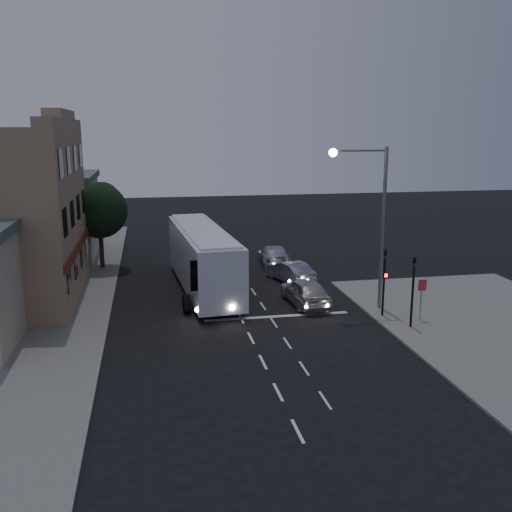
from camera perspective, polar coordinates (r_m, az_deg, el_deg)
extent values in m
plane|color=black|center=(29.19, -0.86, -7.52)|extent=(120.00, 120.00, 0.00)
cube|color=slate|center=(37.36, -23.22, -3.96)|extent=(12.00, 50.00, 0.12)
cube|color=silver|center=(20.29, 4.19, -17.07)|extent=(0.12, 1.60, 0.01)
cube|color=silver|center=(22.87, 2.22, -13.44)|extent=(0.12, 1.60, 0.01)
cube|color=silver|center=(25.53, 0.70, -10.54)|extent=(0.12, 1.60, 0.01)
cube|color=silver|center=(28.27, -0.51, -8.20)|extent=(0.12, 1.60, 0.01)
cube|color=silver|center=(31.05, -1.49, -6.27)|extent=(0.12, 1.60, 0.01)
cube|color=silver|center=(33.87, -2.31, -4.66)|extent=(0.12, 1.60, 0.01)
cube|color=silver|center=(36.72, -3.00, -3.29)|extent=(0.12, 1.60, 0.01)
cube|color=silver|center=(39.59, -3.58, -2.12)|extent=(0.12, 1.60, 0.01)
cube|color=silver|center=(42.48, -4.09, -1.11)|extent=(0.12, 1.60, 0.01)
cube|color=silver|center=(45.39, -4.53, -0.23)|extent=(0.12, 1.60, 0.01)
cube|color=silver|center=(22.39, 6.93, -14.12)|extent=(0.10, 1.50, 0.01)
cube|color=silver|center=(24.99, 4.83, -11.13)|extent=(0.10, 1.50, 0.01)
cube|color=silver|center=(27.67, 3.16, -8.69)|extent=(0.10, 1.50, 0.01)
cube|color=silver|center=(30.41, 1.81, -6.68)|extent=(0.10, 1.50, 0.01)
cube|color=silver|center=(33.19, 0.69, -5.01)|extent=(0.10, 1.50, 0.01)
cube|color=silver|center=(36.01, -0.25, -3.59)|extent=(0.10, 1.50, 0.01)
cube|color=silver|center=(38.86, -1.05, -2.38)|extent=(0.10, 1.50, 0.01)
cube|color=silver|center=(41.73, -1.74, -1.34)|extent=(0.10, 1.50, 0.01)
cube|color=silver|center=(44.61, -2.34, -0.43)|extent=(0.10, 1.50, 0.01)
cube|color=silver|center=(47.51, -2.87, 0.37)|extent=(0.10, 1.50, 0.01)
cube|color=silver|center=(31.41, 2.13, -6.05)|extent=(8.00, 0.35, 0.01)
cube|color=white|center=(36.07, -5.36, -0.16)|extent=(3.67, 13.18, 3.47)
cube|color=white|center=(35.72, -5.41, 2.64)|extent=(3.21, 12.72, 0.20)
cube|color=black|center=(29.70, -4.20, -1.84)|extent=(2.50, 0.32, 1.63)
cube|color=black|center=(36.60, -3.33, 1.19)|extent=(0.85, 10.82, 0.98)
cube|color=black|center=(36.36, -7.60, 1.02)|extent=(0.85, 10.82, 0.98)
cube|color=#840009|center=(37.37, -3.40, -0.45)|extent=(0.48, 5.95, 1.52)
cube|color=#840009|center=(37.14, -7.62, -0.62)|extent=(0.48, 5.95, 1.52)
cylinder|color=black|center=(31.98, -6.95, -4.78)|extent=(0.46, 1.11, 1.08)
cylinder|color=black|center=(32.25, -2.12, -4.55)|extent=(0.46, 1.11, 1.08)
cylinder|color=black|center=(38.98, -7.67, -1.63)|extent=(0.46, 1.11, 1.08)
cylinder|color=black|center=(39.20, -3.71, -1.47)|extent=(0.46, 1.11, 1.08)
cylinder|color=black|center=(40.76, -7.82, -1.01)|extent=(0.46, 1.11, 1.08)
cylinder|color=black|center=(40.98, -4.03, -0.85)|extent=(0.46, 1.11, 1.08)
cylinder|color=#FFF2CC|center=(30.05, -5.88, -5.36)|extent=(0.29, 0.08, 0.28)
cylinder|color=#FFF2CC|center=(30.25, -2.38, -5.18)|extent=(0.29, 0.08, 0.28)
imported|color=#B5B5B5|center=(33.33, 4.94, -3.56)|extent=(2.24, 4.80, 1.59)
imported|color=#A0A1B6|center=(38.29, 3.41, -1.55)|extent=(2.74, 4.53, 1.41)
imported|color=#A6A7BB|center=(43.04, 1.84, 0.09)|extent=(2.53, 5.23, 1.47)
cylinder|color=black|center=(31.51, 12.64, -3.03)|extent=(0.12, 0.12, 3.20)
imported|color=black|center=(31.03, 12.82, 0.62)|extent=(0.15, 0.18, 0.90)
cube|color=black|center=(31.17, 12.83, -1.88)|extent=(0.25, 0.12, 0.30)
cube|color=#FF0C0C|center=(31.11, 12.88, -1.91)|extent=(0.16, 0.02, 0.18)
cylinder|color=black|center=(30.06, 15.36, -3.94)|extent=(0.12, 0.12, 3.20)
imported|color=black|center=(29.55, 15.59, -0.13)|extent=(0.18, 0.15, 0.90)
cylinder|color=slate|center=(31.51, 16.15, -4.36)|extent=(0.06, 0.06, 2.00)
cube|color=red|center=(31.21, 16.31, -2.82)|extent=(0.45, 0.03, 0.60)
cylinder|color=slate|center=(32.30, 12.57, 2.62)|extent=(0.20, 0.20, 9.00)
cylinder|color=slate|center=(31.29, 10.38, 10.34)|extent=(3.00, 0.12, 0.12)
sphere|color=#FFBF59|center=(30.80, 7.72, 10.21)|extent=(0.44, 0.44, 0.44)
cube|color=#97775C|center=(35.36, -19.02, 12.46)|extent=(1.00, 12.00, 0.50)
cube|color=#97775C|center=(35.37, -19.08, 13.26)|extent=(1.00, 6.00, 0.50)
cube|color=maroon|center=(35.95, -17.33, 0.91)|extent=(0.15, 12.00, 0.50)
cube|color=black|center=(31.78, -18.18, -2.11)|extent=(0.06, 1.30, 1.50)
cube|color=black|center=(34.67, -17.57, -0.88)|extent=(0.06, 1.30, 1.50)
cube|color=black|center=(37.58, -17.05, 0.17)|extent=(0.06, 1.30, 1.50)
cube|color=black|center=(40.50, -16.61, 1.06)|extent=(0.06, 1.30, 1.50)
cube|color=black|center=(31.18, -18.56, 3.23)|extent=(0.06, 1.30, 1.50)
cube|color=black|center=(34.13, -17.90, 4.03)|extent=(0.06, 1.30, 1.50)
cube|color=black|center=(37.08, -17.35, 4.70)|extent=(0.06, 1.30, 1.50)
cube|color=black|center=(40.04, -16.88, 5.27)|extent=(0.06, 1.30, 1.50)
cube|color=black|center=(30.87, -18.94, 8.73)|extent=(0.06, 1.30, 1.50)
cube|color=black|center=(33.84, -18.24, 9.05)|extent=(0.06, 1.30, 1.50)
cube|color=black|center=(36.82, -17.65, 9.33)|extent=(0.06, 1.30, 1.50)
cube|color=black|center=(39.79, -17.15, 9.56)|extent=(0.06, 1.30, 1.50)
cube|color=#C0AF9A|center=(48.34, -21.14, 3.50)|extent=(9.00, 9.00, 6.00)
cube|color=#4B5B54|center=(47.99, -21.45, 7.33)|extent=(9.40, 9.40, 0.50)
cylinder|color=black|center=(43.02, -15.19, 0.71)|extent=(0.32, 0.32, 2.80)
sphere|color=black|center=(42.55, -15.40, 4.41)|extent=(4.00, 4.00, 4.00)
sphere|color=black|center=(43.04, -15.13, 5.45)|extent=(2.60, 2.60, 2.60)
sphere|color=black|center=(41.94, -15.91, 4.81)|extent=(2.40, 2.40, 2.40)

